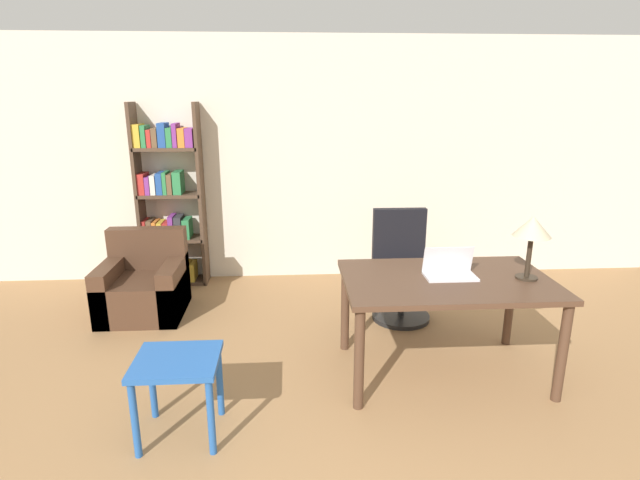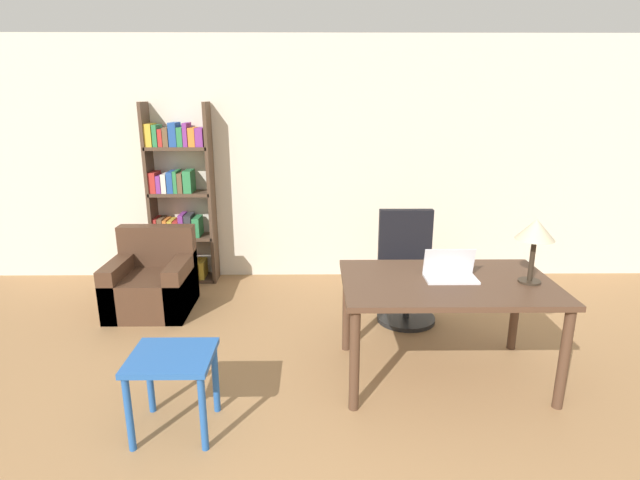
{
  "view_description": "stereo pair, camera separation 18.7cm",
  "coord_description": "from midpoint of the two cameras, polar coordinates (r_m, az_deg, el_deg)",
  "views": [
    {
      "loc": [
        -0.36,
        -1.13,
        2.06
      ],
      "look_at": [
        -0.14,
        2.44,
        1.02
      ],
      "focal_mm": 28.0,
      "sensor_mm": 36.0,
      "label": 1
    },
    {
      "loc": [
        -0.17,
        -1.13,
        2.06
      ],
      "look_at": [
        -0.14,
        2.44,
        1.02
      ],
      "focal_mm": 28.0,
      "sensor_mm": 36.0,
      "label": 2
    }
  ],
  "objects": [
    {
      "name": "wall_back",
      "position": [
        5.71,
        -0.89,
        9.0
      ],
      "size": [
        8.0,
        0.06,
        2.7
      ],
      "color": "beige",
      "rests_on": "ground_plane"
    },
    {
      "name": "office_chair",
      "position": [
        4.81,
        8.13,
        -3.55
      ],
      "size": [
        0.55,
        0.55,
        1.03
      ],
      "color": "black",
      "rests_on": "ground_plane"
    },
    {
      "name": "laptop",
      "position": [
        3.78,
        13.21,
        -3.37
      ],
      "size": [
        0.37,
        0.21,
        0.22
      ],
      "color": "silver",
      "rests_on": "desk"
    },
    {
      "name": "armchair",
      "position": [
        5.2,
        -20.44,
        -5.08
      ],
      "size": [
        0.76,
        0.74,
        0.8
      ],
      "color": "#472D1E",
      "rests_on": "ground_plane"
    },
    {
      "name": "side_table_blue",
      "position": [
        3.29,
        -17.59,
        -14.36
      ],
      "size": [
        0.51,
        0.46,
        0.53
      ],
      "color": "#2356A3",
      "rests_on": "ground_plane"
    },
    {
      "name": "desk",
      "position": [
        3.79,
        12.87,
        -5.64
      ],
      "size": [
        1.52,
        0.96,
        0.77
      ],
      "color": "#4C3323",
      "rests_on": "ground_plane"
    },
    {
      "name": "bookshelf",
      "position": [
        5.76,
        -17.81,
        3.96
      ],
      "size": [
        0.7,
        0.28,
        2.0
      ],
      "color": "#4C3828",
      "rests_on": "ground_plane"
    },
    {
      "name": "table_lamp",
      "position": [
        3.82,
        21.81,
        1.15
      ],
      "size": [
        0.27,
        0.27,
        0.47
      ],
      "color": "#2D2319",
      "rests_on": "desk"
    }
  ]
}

